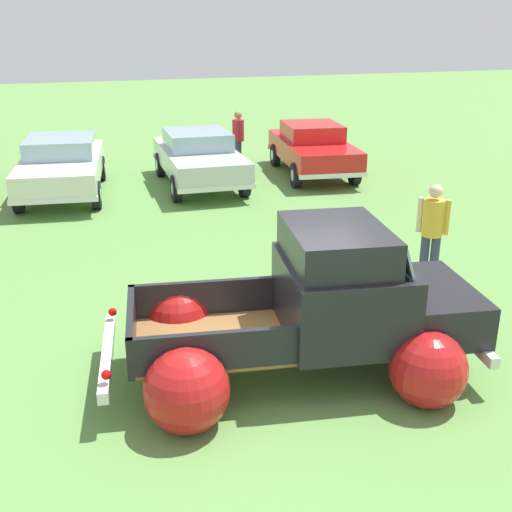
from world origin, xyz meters
The scene contains 7 objects.
ground_plane centered at (0.00, 0.00, 0.00)m, with size 80.00×80.00×0.00m, color #609347.
vintage_pickup_truck centered at (0.38, -0.05, 0.76)m, with size 4.83×3.25×1.96m.
show_car_1 centered at (-2.47, 9.82, 0.79)m, with size 2.45×4.67×1.43m.
show_car_2 centered at (1.01, 9.71, 0.78)m, with size 2.00×4.37×1.43m.
show_car_3 centered at (4.36, 9.97, 0.78)m, with size 2.29×4.34×1.43m.
spectator_0 centered at (2.56, 11.35, 0.96)m, with size 0.46×0.51×1.68m.
spectator_1 centered at (3.28, 2.08, 0.97)m, with size 0.48×0.48×1.70m.
Camera 1 is at (-2.53, -6.68, 4.27)m, focal length 44.84 mm.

